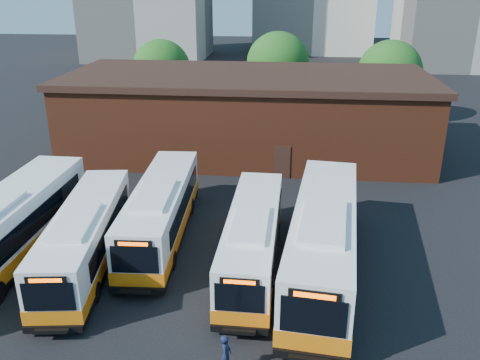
# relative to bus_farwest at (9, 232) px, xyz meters

# --- Properties ---
(ground) EXTENTS (220.00, 220.00, 0.00)m
(ground) POSITION_rel_bus_farwest_xyz_m (10.26, -1.12, -1.65)
(ground) COLOR black
(bus_farwest) EXTENTS (2.93, 13.37, 3.63)m
(bus_farwest) POSITION_rel_bus_farwest_xyz_m (0.00, 0.00, 0.00)
(bus_farwest) COLOR white
(bus_farwest) RESTS_ON ground
(bus_west) EXTENTS (3.84, 11.78, 3.16)m
(bus_west) POSITION_rel_bus_farwest_xyz_m (3.96, 0.01, -0.21)
(bus_west) COLOR white
(bus_west) RESTS_ON ground
(bus_midwest) EXTENTS (3.06, 12.17, 3.29)m
(bus_midwest) POSITION_rel_bus_farwest_xyz_m (6.94, 3.20, -0.16)
(bus_midwest) COLOR white
(bus_midwest) RESTS_ON ground
(bus_mideast) EXTENTS (2.55, 11.43, 3.10)m
(bus_mideast) POSITION_rel_bus_farwest_xyz_m (12.13, 0.65, -0.24)
(bus_mideast) COLOR white
(bus_mideast) RESTS_ON ground
(bus_east) EXTENTS (4.23, 13.84, 3.72)m
(bus_east) POSITION_rel_bus_farwest_xyz_m (15.51, 0.32, 0.04)
(bus_east) COLOR white
(bus_east) RESTS_ON ground
(transit_worker) EXTENTS (0.40, 0.60, 1.64)m
(transit_worker) POSITION_rel_bus_farwest_xyz_m (11.75, -6.78, -0.83)
(transit_worker) COLOR #121A35
(transit_worker) RESTS_ON ground
(depot_building) EXTENTS (28.60, 12.60, 6.40)m
(depot_building) POSITION_rel_bus_farwest_xyz_m (10.26, 18.88, 1.61)
(depot_building) COLOR maroon
(depot_building) RESTS_ON ground
(tree_west) EXTENTS (6.00, 6.00, 7.65)m
(tree_west) POSITION_rel_bus_farwest_xyz_m (0.26, 30.88, 3.00)
(tree_west) COLOR #382314
(tree_west) RESTS_ON ground
(tree_mid) EXTENTS (6.56, 6.56, 8.36)m
(tree_mid) POSITION_rel_bus_farwest_xyz_m (12.26, 32.88, 3.43)
(tree_mid) COLOR #382314
(tree_mid) RESTS_ON ground
(tree_east) EXTENTS (6.24, 6.24, 7.96)m
(tree_east) POSITION_rel_bus_farwest_xyz_m (23.26, 29.88, 3.18)
(tree_east) COLOR #382314
(tree_east) RESTS_ON ground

